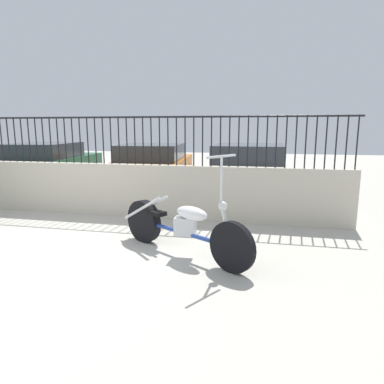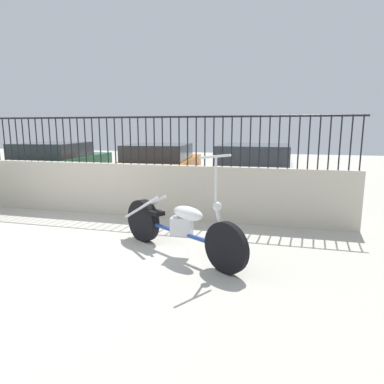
% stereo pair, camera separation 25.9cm
% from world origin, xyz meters
% --- Properties ---
extents(ground_plane, '(40.00, 40.00, 0.00)m').
position_xyz_m(ground_plane, '(0.00, 0.00, 0.00)').
color(ground_plane, '#B7B2A5').
extents(low_wall, '(9.45, 0.18, 1.02)m').
position_xyz_m(low_wall, '(0.00, 2.58, 0.51)').
color(low_wall, beige).
rests_on(low_wall, ground_plane).
extents(fence_railing, '(9.45, 0.04, 0.90)m').
position_xyz_m(fence_railing, '(-0.00, 2.58, 1.60)').
color(fence_railing, black).
rests_on(fence_railing, low_wall).
extents(motorcycle_blue, '(2.08, 1.34, 1.41)m').
position_xyz_m(motorcycle_blue, '(2.00, 0.81, 0.39)').
color(motorcycle_blue, black).
rests_on(motorcycle_blue, ground_plane).
extents(car_green, '(2.19, 4.09, 1.30)m').
position_xyz_m(car_green, '(-2.89, 4.98, 0.67)').
color(car_green, black).
rests_on(car_green, ground_plane).
extents(car_orange, '(2.16, 4.16, 1.27)m').
position_xyz_m(car_orange, '(0.09, 5.50, 0.65)').
color(car_orange, black).
rests_on(car_orange, ground_plane).
extents(car_silver, '(1.81, 4.09, 1.32)m').
position_xyz_m(car_silver, '(2.77, 4.94, 0.66)').
color(car_silver, black).
rests_on(car_silver, ground_plane).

